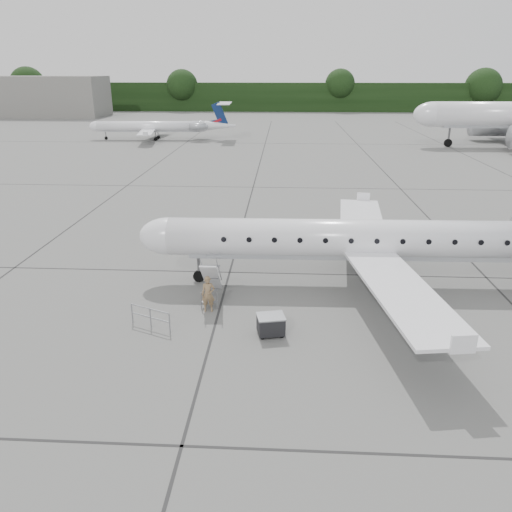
# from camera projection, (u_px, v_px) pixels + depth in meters

# --- Properties ---
(ground) EXTENTS (320.00, 320.00, 0.00)m
(ground) POSITION_uv_depth(u_px,v_px,m) (338.00, 312.00, 25.10)
(ground) COLOR slate
(ground) RESTS_ON ground
(treeline) EXTENTS (260.00, 4.00, 8.00)m
(treeline) POSITION_uv_depth(u_px,v_px,m) (295.00, 97.00, 145.29)
(treeline) COLOR black
(treeline) RESTS_ON ground
(terminal_building) EXTENTS (40.00, 14.00, 10.00)m
(terminal_building) POSITION_uv_depth(u_px,v_px,m) (27.00, 96.00, 129.88)
(terminal_building) COLOR slate
(terminal_building) RESTS_ON ground
(main_regional_jet) EXTENTS (29.78, 21.69, 7.54)m
(main_regional_jet) POSITION_uv_depth(u_px,v_px,m) (378.00, 220.00, 27.07)
(main_regional_jet) COLOR white
(main_regional_jet) RESTS_ON ground
(airstair) EXTENTS (0.89, 2.49, 2.36)m
(airstair) POSITION_uv_depth(u_px,v_px,m) (211.00, 279.00, 26.10)
(airstair) COLOR white
(airstair) RESTS_ON ground
(passenger) EXTENTS (0.72, 0.51, 1.87)m
(passenger) POSITION_uv_depth(u_px,v_px,m) (208.00, 294.00, 24.89)
(passenger) COLOR olive
(passenger) RESTS_ON ground
(safety_railing) EXTENTS (2.04, 0.97, 1.00)m
(safety_railing) POSITION_uv_depth(u_px,v_px,m) (151.00, 318.00, 23.40)
(safety_railing) COLOR gray
(safety_railing) RESTS_ON ground
(baggage_cart) EXTENTS (1.36, 1.19, 1.03)m
(baggage_cart) POSITION_uv_depth(u_px,v_px,m) (271.00, 325.00, 22.77)
(baggage_cart) COLOR black
(baggage_cart) RESTS_ON ground
(bg_regional_left) EXTENTS (24.78, 18.37, 6.30)m
(bg_regional_left) POSITION_uv_depth(u_px,v_px,m) (151.00, 121.00, 86.07)
(bg_regional_left) COLOR white
(bg_regional_left) RESTS_ON ground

